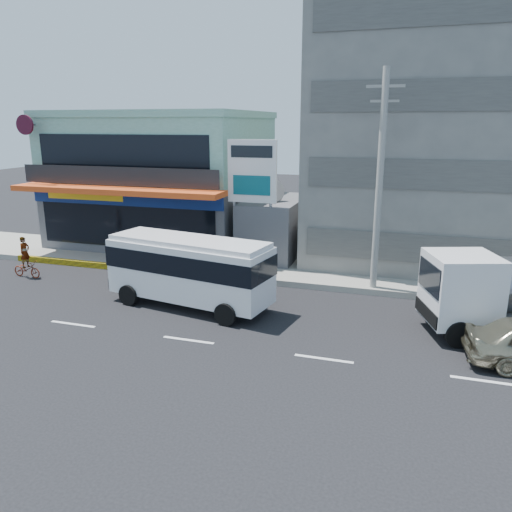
{
  "coord_description": "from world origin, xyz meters",
  "views": [
    {
      "loc": [
        7.42,
        -15.33,
        7.71
      ],
      "look_at": [
        1.25,
        4.3,
        2.2
      ],
      "focal_mm": 35.0,
      "sensor_mm": 36.0,
      "label": 1
    }
  ],
  "objects_px": {
    "concrete_building": "(466,136)",
    "billboard": "(252,179)",
    "motorcycle_rider": "(26,264)",
    "satellite_dish": "(271,200)",
    "utility_pole_near": "(380,183)",
    "minibus": "(189,266)",
    "shop_building": "(165,182)"
  },
  "relations": [
    {
      "from": "minibus",
      "to": "satellite_dish",
      "type": "bearing_deg",
      "value": 79.74
    },
    {
      "from": "satellite_dish",
      "to": "motorcycle_rider",
      "type": "relative_size",
      "value": 0.7
    },
    {
      "from": "concrete_building",
      "to": "motorcycle_rider",
      "type": "relative_size",
      "value": 7.51
    },
    {
      "from": "satellite_dish",
      "to": "billboard",
      "type": "bearing_deg",
      "value": -105.52
    },
    {
      "from": "billboard",
      "to": "motorcycle_rider",
      "type": "xyz_separation_m",
      "value": [
        -10.7,
        -4.62,
        -4.22
      ]
    },
    {
      "from": "concrete_building",
      "to": "utility_pole_near",
      "type": "distance_m",
      "value": 8.79
    },
    {
      "from": "satellite_dish",
      "to": "minibus",
      "type": "bearing_deg",
      "value": -100.26
    },
    {
      "from": "shop_building",
      "to": "concrete_building",
      "type": "relative_size",
      "value": 0.77
    },
    {
      "from": "concrete_building",
      "to": "minibus",
      "type": "bearing_deg",
      "value": -134.14
    },
    {
      "from": "concrete_building",
      "to": "minibus",
      "type": "height_order",
      "value": "concrete_building"
    },
    {
      "from": "minibus",
      "to": "utility_pole_near",
      "type": "bearing_deg",
      "value": 29.27
    },
    {
      "from": "billboard",
      "to": "minibus",
      "type": "bearing_deg",
      "value": -98.63
    },
    {
      "from": "billboard",
      "to": "minibus",
      "type": "distance_m",
      "value": 6.78
    },
    {
      "from": "satellite_dish",
      "to": "minibus",
      "type": "distance_m",
      "value": 8.07
    },
    {
      "from": "concrete_building",
      "to": "satellite_dish",
      "type": "height_order",
      "value": "concrete_building"
    },
    {
      "from": "concrete_building",
      "to": "billboard",
      "type": "bearing_deg",
      "value": -151.08
    },
    {
      "from": "shop_building",
      "to": "minibus",
      "type": "relative_size",
      "value": 1.65
    },
    {
      "from": "minibus",
      "to": "motorcycle_rider",
      "type": "distance_m",
      "value": 9.95
    },
    {
      "from": "concrete_building",
      "to": "utility_pole_near",
      "type": "xyz_separation_m",
      "value": [
        -4.0,
        -7.6,
        -1.85
      ]
    },
    {
      "from": "shop_building",
      "to": "billboard",
      "type": "xyz_separation_m",
      "value": [
        7.5,
        -4.75,
        0.93
      ]
    },
    {
      "from": "shop_building",
      "to": "satellite_dish",
      "type": "height_order",
      "value": "shop_building"
    },
    {
      "from": "utility_pole_near",
      "to": "minibus",
      "type": "xyz_separation_m",
      "value": [
        -7.4,
        -4.15,
        -3.35
      ]
    },
    {
      "from": "minibus",
      "to": "motorcycle_rider",
      "type": "bearing_deg",
      "value": 172.29
    },
    {
      "from": "billboard",
      "to": "motorcycle_rider",
      "type": "height_order",
      "value": "billboard"
    },
    {
      "from": "utility_pole_near",
      "to": "motorcycle_rider",
      "type": "xyz_separation_m",
      "value": [
        -17.2,
        -2.82,
        -4.45
      ]
    },
    {
      "from": "utility_pole_near",
      "to": "minibus",
      "type": "relative_size",
      "value": 1.33
    },
    {
      "from": "shop_building",
      "to": "utility_pole_near",
      "type": "xyz_separation_m",
      "value": [
        14.0,
        -6.55,
        1.15
      ]
    },
    {
      "from": "concrete_building",
      "to": "motorcycle_rider",
      "type": "distance_m",
      "value": 24.45
    },
    {
      "from": "shop_building",
      "to": "satellite_dish",
      "type": "xyz_separation_m",
      "value": [
        8.0,
        -2.95,
        -0.42
      ]
    },
    {
      "from": "utility_pole_near",
      "to": "concrete_building",
      "type": "bearing_deg",
      "value": 62.24
    },
    {
      "from": "motorcycle_rider",
      "to": "satellite_dish",
      "type": "bearing_deg",
      "value": 29.83
    },
    {
      "from": "shop_building",
      "to": "concrete_building",
      "type": "distance_m",
      "value": 18.28
    }
  ]
}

